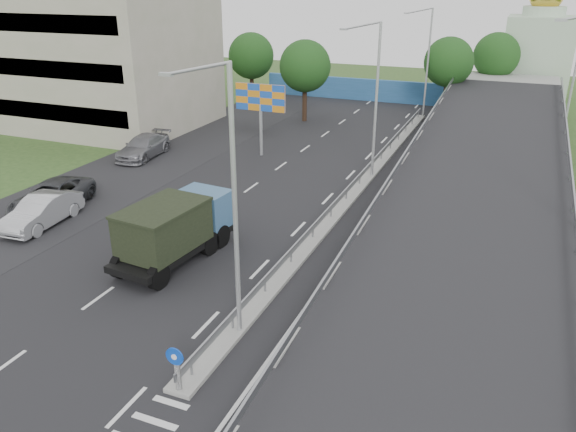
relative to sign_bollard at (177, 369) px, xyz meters
The scene contains 21 objects.
road_surface 18.11m from the sign_bollard, 99.55° to the left, with size 26.00×90.00×0.04m, color black.
parking_strip 23.98m from the sign_bollard, 131.91° to the left, with size 8.00×90.00×0.05m, color black.
median 21.85m from the sign_bollard, 90.00° to the left, with size 1.00×44.00×0.20m, color gray.
overpass_ramp 23.09m from the sign_bollard, 71.04° to the left, with size 10.00×50.00×3.50m.
median_guardrail 21.83m from the sign_bollard, 90.00° to the left, with size 0.09×44.00×0.71m.
sign_bollard is the anchor object (origin of this frame).
lamp_post_near 6.12m from the sign_bollard, 88.36° to the left, with size 2.74×0.18×10.08m.
lamp_post_mid 24.30m from the sign_bollard, 89.74° to the left, with size 2.74×0.18×10.08m.
lamp_post_far 44.08m from the sign_bollard, 89.86° to the left, with size 2.74×0.18×10.08m.
beige_building 42.59m from the sign_bollard, 135.17° to the left, with size 24.00×14.00×12.00m, color gray.
blue_wall 49.99m from the sign_bollard, 94.59° to the left, with size 30.00×0.50×2.40m, color #245586.
church 58.84m from the sign_bollard, 80.19° to the left, with size 7.00×7.00×13.80m.
billboard 27.53m from the sign_bollard, 109.21° to the left, with size 4.00×0.24×5.50m.
tree_left_mid 39.34m from the sign_bollard, 104.81° to the left, with size 4.80×4.80×7.60m.
tree_median_far 46.06m from the sign_bollard, 87.50° to the left, with size 4.80×4.80×7.60m.
tree_left_far 46.64m from the sign_bollard, 112.80° to the left, with size 4.80×4.80×7.60m.
tree_ramp_far 53.33m from the sign_bollard, 83.52° to the left, with size 4.80×4.80×7.60m.
dump_truck 9.96m from the sign_bollard, 122.76° to the left, with size 3.24×7.16×3.06m.
parked_car_b 17.07m from the sign_bollard, 148.25° to the left, with size 1.79×5.13×1.69m, color #B2B3B8.
parked_car_c 19.16m from the sign_bollard, 145.14° to the left, with size 2.75×5.97×1.66m, color #303235.
parked_car_d 27.89m from the sign_bollard, 128.00° to the left, with size 2.29×5.63×1.63m, color slate.
Camera 1 is at (8.95, -10.10, 12.62)m, focal length 35.00 mm.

